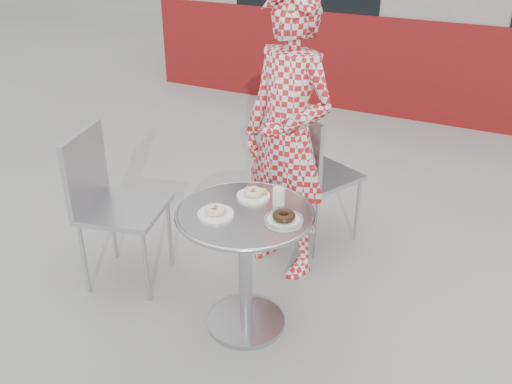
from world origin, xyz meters
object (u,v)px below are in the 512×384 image
at_px(chair_far, 316,201).
at_px(plate_checker, 284,219).
at_px(bistro_table, 245,241).
at_px(plate_near, 216,212).
at_px(chair_left, 125,237).
at_px(milk_cup, 279,196).
at_px(seated_person, 288,139).
at_px(plate_far, 254,194).

relative_size(chair_far, plate_checker, 4.78).
relative_size(bistro_table, plate_near, 3.97).
distance_m(chair_left, milk_cup, 1.04).
height_order(plate_near, milk_cup, milk_cup).
distance_m(chair_left, plate_near, 0.84).
height_order(chair_left, seated_person, seated_person).
bearing_deg(plate_checker, plate_near, -163.98).
distance_m(plate_far, plate_checker, 0.28).
bearing_deg(seated_person, plate_near, -74.54).
relative_size(plate_far, milk_cup, 1.63).
xyz_separation_m(chair_left, seated_person, (0.76, 0.56, 0.55)).
bearing_deg(chair_left, plate_far, -97.52).
distance_m(chair_left, plate_far, 0.90).
bearing_deg(seated_person, plate_far, -67.20).
bearing_deg(seated_person, plate_checker, -47.68).
xyz_separation_m(chair_far, milk_cup, (0.12, -0.84, 0.46)).
bearing_deg(chair_far, plate_checker, 126.86).
height_order(chair_left, milk_cup, chair_left).
xyz_separation_m(bistro_table, plate_near, (-0.11, -0.09, 0.18)).
bearing_deg(chair_far, seated_person, 105.76).
height_order(chair_far, milk_cup, chair_far).
xyz_separation_m(bistro_table, plate_checker, (0.20, -0.00, 0.18)).
distance_m(bistro_table, plate_checker, 0.27).
relative_size(chair_left, milk_cup, 8.82).
height_order(plate_far, plate_near, same).
distance_m(chair_left, plate_checker, 1.11).
relative_size(bistro_table, chair_far, 0.76).
relative_size(chair_far, plate_near, 5.19).
bearing_deg(bistro_table, chair_left, 175.87).
height_order(chair_left, plate_checker, chair_left).
distance_m(bistro_table, milk_cup, 0.28).
bearing_deg(milk_cup, bistro_table, -128.93).
bearing_deg(plate_near, chair_far, 84.46).
bearing_deg(chair_left, milk_cup, -99.69).
xyz_separation_m(chair_left, milk_cup, (0.93, 0.08, 0.45)).
relative_size(chair_far, chair_left, 0.99).
distance_m(chair_far, seated_person, 0.66).
distance_m(seated_person, milk_cup, 0.52).
height_order(bistro_table, milk_cup, milk_cup).
height_order(chair_left, plate_near, chair_left).
xyz_separation_m(bistro_table, chair_left, (-0.82, 0.06, -0.24)).
bearing_deg(chair_left, plate_checker, -107.88).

